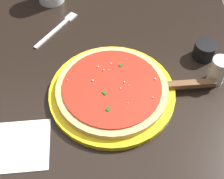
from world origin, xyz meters
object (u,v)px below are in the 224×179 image
object	(u,v)px
fork	(58,28)
parmesan_shaker	(218,71)
cup_small_sauce	(205,50)
serving_plate	(112,93)
pizza	(112,88)
napkin_folded_right	(19,146)
pizza_server	(174,86)

from	to	relation	value
fork	parmesan_shaker	bearing A→B (deg)	64.80
cup_small_sauce	fork	distance (m)	0.44
parmesan_shaker	fork	bearing A→B (deg)	-115.20
serving_plate	fork	bearing A→B (deg)	-146.65
serving_plate	pizza	xyz separation A→B (m)	(-0.00, 0.00, 0.02)
fork	parmesan_shaker	world-z (taller)	parmesan_shaker
serving_plate	pizza	world-z (taller)	pizza
napkin_folded_right	fork	bearing A→B (deg)	174.21
cup_small_sauce	napkin_folded_right	world-z (taller)	cup_small_sauce
serving_plate	fork	distance (m)	0.30
parmesan_shaker	cup_small_sauce	bearing A→B (deg)	-170.63
pizza	pizza_server	xyz separation A→B (m)	(-0.01, 0.16, -0.00)
napkin_folded_right	parmesan_shaker	size ratio (longest dim) A/B	1.82
pizza	parmesan_shaker	size ratio (longest dim) A/B	3.76
pizza_server	parmesan_shaker	xyz separation A→B (m)	(-0.03, 0.11, 0.02)
serving_plate	pizza_server	distance (m)	0.16
pizza_server	napkin_folded_right	world-z (taller)	pizza_server
pizza_server	parmesan_shaker	size ratio (longest dim) A/B	3.01
pizza	cup_small_sauce	size ratio (longest dim) A/B	4.58
serving_plate	cup_small_sauce	world-z (taller)	cup_small_sauce
parmesan_shaker	pizza	bearing A→B (deg)	-80.04
cup_small_sauce	parmesan_shaker	xyz separation A→B (m)	(0.09, 0.01, 0.01)
pizza	napkin_folded_right	distance (m)	0.25
pizza_server	fork	distance (m)	0.40
pizza	serving_plate	bearing A→B (deg)	-31.28
napkin_folded_right	fork	size ratio (longest dim) A/B	0.81
serving_plate	pizza_server	world-z (taller)	pizza_server
napkin_folded_right	parmesan_shaker	xyz separation A→B (m)	(-0.19, 0.48, 0.04)
parmesan_shaker	serving_plate	bearing A→B (deg)	-80.04
napkin_folded_right	pizza_server	bearing A→B (deg)	113.68
pizza	cup_small_sauce	bearing A→B (deg)	118.05
pizza_server	fork	bearing A→B (deg)	-126.58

